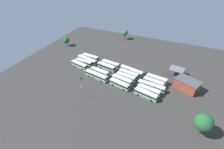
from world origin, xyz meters
The scene contains 31 objects.
ground_plane centered at (0.00, 0.00, 0.00)m, with size 121.66×121.66×0.00m, color #383533.
bus_row0_slot1 centered at (-22.37, -0.45, 1.82)m, with size 11.45×4.66×3.45m.
bus_row0_slot2 centered at (-21.39, 3.19, 1.82)m, with size 11.14×3.28×3.45m.
bus_row0_slot3 centered at (-21.15, 6.37, 1.83)m, with size 14.01×5.10×3.45m.
bus_row0_slot4 centered at (-20.89, 10.11, 1.82)m, with size 11.41×3.58×3.45m.
bus_row1_slot0 centered at (-7.97, -6.05, 1.83)m, with size 14.01×4.91×3.45m.
bus_row1_slot1 centered at (-7.80, -2.33, 1.82)m, with size 11.59×4.33×3.45m.
bus_row1_slot3 centered at (-6.90, 4.34, 1.82)m, with size 11.60×4.31×3.45m.
bus_row1_slot4 centered at (-5.93, 7.85, 1.82)m, with size 11.58×3.98×3.45m.
bus_row2_slot0 centered at (6.39, -7.98, 1.82)m, with size 11.18×4.71×3.45m.
bus_row2_slot1 centered at (6.39, -4.28, 1.82)m, with size 11.47×4.43×3.45m.
bus_row2_slot2 centered at (7.19, -1.01, 1.82)m, with size 11.07×3.86×3.45m.
bus_row2_slot3 centered at (7.53, 2.36, 1.82)m, with size 11.57×4.17×3.45m.
bus_row2_slot4 centered at (8.06, 5.89, 1.83)m, with size 14.01×5.18×3.45m.
bus_row3_slot0 centered at (20.75, -10.03, 1.82)m, with size 11.51×4.66×3.45m.
bus_row3_slot1 centered at (21.26, -6.72, 1.82)m, with size 11.47×4.06×3.45m.
bus_row3_slot2 centered at (21.47, -3.06, 1.83)m, with size 13.97×3.95×3.45m.
bus_row3_slot3 centered at (21.89, 0.49, 1.82)m, with size 11.24×4.20×3.45m.
bus_row3_slot4 centered at (22.64, 3.98, 1.82)m, with size 11.23×4.01×3.45m.
depot_building centered at (37.68, 4.45, 2.72)m, with size 13.62×11.55×5.39m.
maintenance_shelter centered at (31.23, 14.75, 4.00)m, with size 8.38×7.15×4.24m.
lamp_post_far_corner centered at (-3.13, 23.05, 4.37)m, with size 0.56×0.28×7.92m.
lamp_post_near_entrance centered at (-6.04, -23.41, 4.22)m, with size 0.56×0.28×7.61m.
tree_south_edge centered at (-12.65, 49.76, 5.47)m, with size 4.60×4.60×7.79m.
tree_north_edge centered at (44.71, -21.79, 6.27)m, with size 6.80×6.80×9.68m.
tree_northwest centered at (-47.30, 21.17, 4.42)m, with size 4.48×4.48×6.67m.
puddle_between_rows centered at (-6.78, 10.90, 0.00)m, with size 3.84×3.84×0.01m, color black.
puddle_back_corner centered at (16.29, 9.00, 0.00)m, with size 4.14×4.14×0.01m, color black.
puddle_centre_drain centered at (-2.81, 2.11, 0.00)m, with size 1.79×1.79×0.01m, color black.
puddle_front_lane centered at (10.22, 8.16, 0.00)m, with size 2.89×2.89×0.01m, color black.
puddle_near_shelter centered at (-15.49, -9.79, 0.00)m, with size 1.64×1.64×0.01m, color black.
Camera 1 is at (31.83, -73.94, 56.64)m, focal length 28.27 mm.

